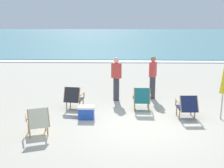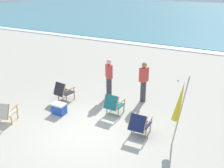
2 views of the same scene
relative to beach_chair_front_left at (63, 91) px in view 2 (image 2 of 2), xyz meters
name	(u,v)px [view 2 (image 2 of 2)]	position (x,y,z in m)	size (l,w,h in m)	color
ground_plane	(87,133)	(2.13, -1.55, -0.43)	(80.00, 80.00, 0.00)	#B7AF9E
sea	(222,15)	(2.13, 30.90, -0.38)	(80.00, 40.00, 0.10)	teal
surf_band	(183,49)	(2.13, 10.60, -0.40)	(80.00, 1.10, 0.06)	white
beach_chair_front_left	(63,91)	(0.00, 0.00, 0.00)	(0.67, 0.78, 0.81)	#28282D
beach_chair_back_left	(4,112)	(-0.61, -2.35, 0.00)	(0.79, 0.88, 0.80)	beige
beach_chair_far_center	(113,104)	(2.31, -0.07, 0.00)	(0.61, 0.71, 0.81)	#196066
beach_chair_mid_center	(140,124)	(3.65, -0.88, -0.01)	(0.62, 0.79, 0.77)	#19234C
umbrella_furled_yellow	(180,102)	(4.77, -0.71, 0.92)	(0.39, 0.64, 2.06)	#B7B2A8
person_near_chairs	(109,78)	(1.44, 1.18, 0.41)	(0.39, 0.38, 1.63)	#383842
person_by_waterline	(144,82)	(2.82, 1.47, 0.41)	(0.32, 0.39, 1.63)	#383842
cooler_box	(59,108)	(0.53, -0.93, -0.23)	(0.49, 0.35, 0.40)	blue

